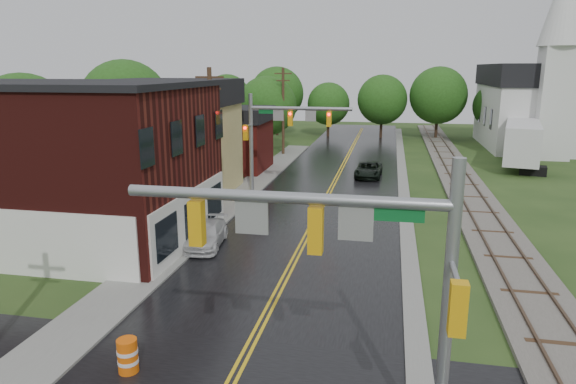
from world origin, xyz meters
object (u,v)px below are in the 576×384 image
(semi_trailer, at_px, (522,140))
(construction_barrel, at_px, (128,356))
(brick_building, at_px, (63,162))
(tree_left_c, at_px, (205,114))
(utility_pole_b, at_px, (212,137))
(utility_pole_c, at_px, (283,110))
(tree_left_b, at_px, (127,107))
(suv_dark, at_px, (369,170))
(church, at_px, (536,97))
(traffic_signal_far, at_px, (280,126))
(tree_left_e, at_px, (268,107))
(traffic_signal_near, at_px, (350,256))
(pickup_white, at_px, (206,235))
(tree_left_a, at_px, (27,126))

(semi_trailer, bearing_deg, construction_barrel, -116.83)
(brick_building, xyz_separation_m, tree_left_c, (-1.36, 24.90, 0.36))
(utility_pole_b, xyz_separation_m, utility_pole_c, (0.00, 22.00, 0.00))
(utility_pole_c, height_order, tree_left_b, tree_left_b)
(suv_dark, bearing_deg, utility_pole_c, 136.09)
(church, bearing_deg, tree_left_b, -150.01)
(traffic_signal_far, bearing_deg, brick_building, -126.92)
(utility_pole_b, xyz_separation_m, tree_left_c, (-7.05, 17.90, -0.21))
(traffic_signal_far, xyz_separation_m, tree_left_e, (-5.38, 18.90, -0.16))
(church, relative_size, traffic_signal_near, 2.72)
(utility_pole_c, bearing_deg, utility_pole_b, -90.00)
(brick_building, bearing_deg, utility_pole_c, 78.91)
(traffic_signal_near, bearing_deg, utility_pole_b, 117.19)
(utility_pole_b, xyz_separation_m, semi_trailer, (23.18, 20.73, -2.31))
(utility_pole_b, distance_m, suv_dark, 15.89)
(brick_building, bearing_deg, tree_left_e, 83.29)
(tree_left_c, bearing_deg, semi_trailer, 5.35)
(traffic_signal_near, distance_m, construction_barrel, 8.26)
(pickup_white, bearing_deg, traffic_signal_near, -64.77)
(church, distance_m, semi_trailer, 12.08)
(utility_pole_c, relative_size, construction_barrel, 8.34)
(utility_pole_b, distance_m, tree_left_c, 19.24)
(traffic_signal_near, xyz_separation_m, utility_pole_b, (-10.27, 20.00, -0.25))
(brick_building, height_order, traffic_signal_far, brick_building)
(utility_pole_b, relative_size, pickup_white, 2.18)
(traffic_signal_near, height_order, utility_pole_b, utility_pole_b)
(utility_pole_b, distance_m, utility_pole_c, 22.00)
(utility_pole_c, bearing_deg, church, 19.97)
(tree_left_b, relative_size, tree_left_c, 1.27)
(pickup_white, bearing_deg, construction_barrel, -88.75)
(traffic_signal_far, distance_m, tree_left_c, 16.56)
(tree_left_b, height_order, pickup_white, tree_left_b)
(church, bearing_deg, traffic_signal_far, -131.27)
(church, xyz_separation_m, traffic_signal_far, (-23.47, -26.74, -0.86))
(suv_dark, bearing_deg, tree_left_b, -171.22)
(utility_pole_c, relative_size, tree_left_a, 1.04)
(traffic_signal_near, relative_size, utility_pole_b, 0.82)
(church, relative_size, tree_left_b, 2.06)
(traffic_signal_far, bearing_deg, suv_dark, 49.77)
(utility_pole_c, bearing_deg, pickup_white, -86.03)
(traffic_signal_near, relative_size, construction_barrel, 6.80)
(utility_pole_b, height_order, semi_trailer, utility_pole_b)
(utility_pole_b, xyz_separation_m, construction_barrel, (3.60, -18.00, -4.18))
(brick_building, relative_size, suv_dark, 3.18)
(tree_left_b, height_order, construction_barrel, tree_left_b)
(tree_left_e, xyz_separation_m, suv_dark, (11.43, -11.75, -4.19))
(tree_left_c, bearing_deg, construction_barrel, -73.48)
(tree_left_a, relative_size, tree_left_c, 1.13)
(utility_pole_b, height_order, pickup_white, utility_pole_b)
(tree_left_c, xyz_separation_m, semi_trailer, (30.23, 2.83, -2.11))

